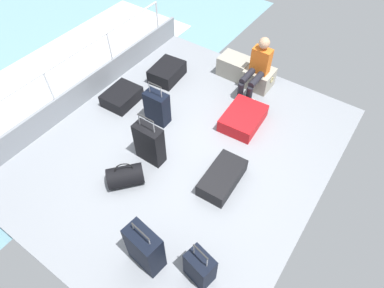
{
  "coord_description": "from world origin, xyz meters",
  "views": [
    {
      "loc": [
        2.11,
        -2.78,
        4.19
      ],
      "look_at": [
        0.19,
        -0.04,
        0.25
      ],
      "focal_mm": 30.89,
      "sensor_mm": 36.0,
      "label": 1
    }
  ],
  "objects": [
    {
      "name": "passenger_seated",
      "position": [
        0.26,
        1.93,
        0.56
      ],
      "size": [
        0.34,
        0.66,
        1.07
      ],
      "color": "orange",
      "rests_on": "ground_plane"
    },
    {
      "name": "duffel_bag",
      "position": [
        -0.31,
        -1.05,
        0.16
      ],
      "size": [
        0.58,
        0.6,
        0.46
      ],
      "color": "black",
      "rests_on": "ground_plane"
    },
    {
      "name": "suitcase_4",
      "position": [
        -0.74,
        0.25,
        0.3
      ],
      "size": [
        0.41,
        0.25,
        0.81
      ],
      "color": "black",
      "rests_on": "ground_plane"
    },
    {
      "name": "cargo_crate_0",
      "position": [
        -0.3,
        2.14,
        0.2
      ],
      "size": [
        0.64,
        0.43,
        0.39
      ],
      "color": "gray",
      "rests_on": "ground_plane"
    },
    {
      "name": "suitcase_6",
      "position": [
        0.72,
        -1.78,
        0.35
      ],
      "size": [
        0.48,
        0.31,
        0.82
      ],
      "color": "black",
      "rests_on": "ground_plane"
    },
    {
      "name": "sea_wake",
      "position": [
        -3.6,
        0.0,
        -0.34
      ],
      "size": [
        12.0,
        12.0,
        0.01
      ],
      "color": "#6B99A8",
      "rests_on": "ground_plane"
    },
    {
      "name": "suitcase_1",
      "position": [
        0.87,
        -0.23,
        0.12
      ],
      "size": [
        0.47,
        0.84,
        0.24
      ],
      "color": "black",
      "rests_on": "ground_plane"
    },
    {
      "name": "suitcase_3",
      "position": [
        0.52,
        1.04,
        0.12
      ],
      "size": [
        0.65,
        0.85,
        0.24
      ],
      "color": "red",
      "rests_on": "ground_plane"
    },
    {
      "name": "railing_port",
      "position": [
        -2.17,
        0.0,
        0.78
      ],
      "size": [
        0.04,
        4.2,
        1.02
      ],
      "color": "silver",
      "rests_on": "ground_plane"
    },
    {
      "name": "suitcase_7",
      "position": [
        1.37,
        -1.56,
        0.25
      ],
      "size": [
        0.38,
        0.3,
        0.73
      ],
      "color": "black",
      "rests_on": "ground_plane"
    },
    {
      "name": "suitcase_2",
      "position": [
        -0.3,
        -0.47,
        0.35
      ],
      "size": [
        0.46,
        0.23,
        0.91
      ],
      "color": "black",
      "rests_on": "ground_plane"
    },
    {
      "name": "gunwale_port",
      "position": [
        -2.17,
        0.0,
        0.23
      ],
      "size": [
        0.06,
        5.2,
        0.45
      ],
      "primitive_type": "cube",
      "color": "gray",
      "rests_on": "ground_plane"
    },
    {
      "name": "suitcase_0",
      "position": [
        -1.33,
        1.29,
        0.14
      ],
      "size": [
        0.56,
        0.73,
        0.28
      ],
      "color": "black",
      "rests_on": "ground_plane"
    },
    {
      "name": "suitcase_5",
      "position": [
        -1.59,
        0.25,
        0.12
      ],
      "size": [
        0.54,
        0.68,
        0.24
      ],
      "color": "black",
      "rests_on": "ground_plane"
    },
    {
      "name": "cargo_crate_1",
      "position": [
        0.26,
        2.11,
        0.19
      ],
      "size": [
        0.55,
        0.46,
        0.37
      ],
      "color": "#9E9989",
      "rests_on": "ground_plane"
    },
    {
      "name": "ground_plane",
      "position": [
        0.0,
        0.0,
        -0.03
      ],
      "size": [
        4.4,
        5.2,
        0.06
      ],
      "primitive_type": "cube",
      "color": "gray"
    }
  ]
}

